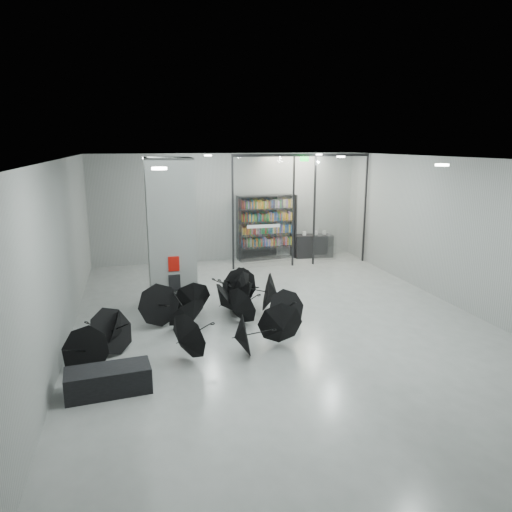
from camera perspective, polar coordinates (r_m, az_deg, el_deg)
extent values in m
plane|color=gray|center=(12.03, 3.19, -8.02)|extent=(14.00, 14.00, 0.00)
cube|color=slate|center=(11.22, 3.46, 11.39)|extent=(10.00, 14.00, 0.02)
cube|color=slate|center=(18.16, -3.41, 5.74)|extent=(10.00, 0.02, 4.00)
cube|color=slate|center=(5.55, 26.42, -13.31)|extent=(10.00, 0.02, 4.00)
cube|color=slate|center=(11.05, -22.23, -0.07)|extent=(0.02, 14.00, 4.00)
cube|color=slate|center=(13.81, 23.53, 2.30)|extent=(0.02, 14.00, 4.00)
cube|color=slate|center=(12.93, -10.05, 2.53)|extent=(1.20, 1.20, 4.00)
cube|color=#A50A07|center=(12.46, -9.71, -0.92)|extent=(0.28, 0.04, 0.38)
cube|color=black|center=(12.59, -9.62, -3.13)|extent=(0.30, 0.03, 0.42)
cube|color=#0CE533|center=(17.02, 5.75, 11.35)|extent=(0.30, 0.06, 0.15)
cube|color=silver|center=(16.94, 0.90, 5.22)|extent=(2.20, 0.02, 3.95)
cube|color=silver|center=(17.92, 9.93, 5.47)|extent=(2.00, 0.02, 3.95)
cube|color=black|center=(16.69, -2.76, 5.09)|extent=(0.06, 0.06, 4.00)
cube|color=black|center=(17.26, 4.44, 5.33)|extent=(0.06, 0.06, 4.00)
cube|color=black|center=(17.53, 6.93, 5.40)|extent=(0.06, 0.06, 4.00)
cube|color=black|center=(18.35, 12.79, 5.51)|extent=(0.06, 0.06, 4.00)
cube|color=black|center=(17.20, 5.53, 11.81)|extent=(5.00, 0.08, 0.10)
cube|color=black|center=(9.23, -17.07, -13.89)|extent=(1.52, 0.76, 0.47)
cube|color=black|center=(18.97, 6.80, 1.20)|extent=(1.51, 0.73, 0.88)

